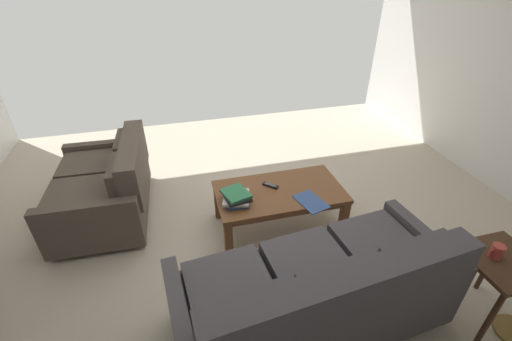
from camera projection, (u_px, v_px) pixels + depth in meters
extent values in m
cube|color=beige|center=(252.00, 227.00, 3.39)|extent=(5.87, 5.50, 0.01)
cylinder|color=black|center=(369.00, 259.00, 2.99)|extent=(0.05, 0.05, 0.06)
cylinder|color=black|center=(197.00, 312.00, 2.54)|extent=(0.05, 0.05, 0.06)
cylinder|color=black|center=(426.00, 324.00, 2.45)|extent=(0.05, 0.05, 0.06)
cube|color=#4C474C|center=(312.00, 298.00, 2.38)|extent=(1.77, 0.95, 0.39)
cube|color=#4C474C|center=(384.00, 251.00, 2.43)|extent=(0.59, 0.74, 0.10)
cube|color=#4C474C|center=(314.00, 273.00, 2.26)|extent=(0.59, 0.74, 0.10)
cube|color=#4C474C|center=(233.00, 298.00, 2.09)|extent=(0.59, 0.74, 0.10)
cube|color=#4C474C|center=(347.00, 303.00, 1.91)|extent=(1.71, 0.34, 0.47)
cube|color=#4C474C|center=(413.00, 262.00, 2.16)|extent=(0.52, 0.17, 0.33)
cube|color=#4C474C|center=(336.00, 288.00, 1.99)|extent=(0.52, 0.17, 0.33)
cube|color=#4C474C|center=(245.00, 318.00, 1.83)|extent=(0.52, 0.17, 0.33)
cube|color=#4C474C|center=(417.00, 258.00, 2.60)|extent=(0.18, 0.80, 0.55)
cube|color=#4C474C|center=(183.00, 335.00, 2.07)|extent=(0.18, 0.80, 0.55)
cylinder|color=black|center=(79.00, 192.00, 3.84)|extent=(0.05, 0.05, 0.06)
cylinder|color=black|center=(59.00, 248.00, 3.10)|extent=(0.05, 0.05, 0.06)
cylinder|color=black|center=(145.00, 184.00, 3.98)|extent=(0.05, 0.05, 0.06)
cylinder|color=black|center=(141.00, 236.00, 3.24)|extent=(0.05, 0.05, 0.06)
cube|color=brown|center=(103.00, 196.00, 3.43)|extent=(0.88, 1.09, 0.35)
cube|color=brown|center=(99.00, 164.00, 3.52)|extent=(0.76, 0.52, 0.10)
cube|color=brown|center=(90.00, 193.00, 3.09)|extent=(0.76, 0.52, 0.10)
cube|color=brown|center=(133.00, 163.00, 3.31)|extent=(0.22, 1.07, 0.45)
cube|color=brown|center=(124.00, 151.00, 3.51)|extent=(0.14, 0.48, 0.31)
cube|color=brown|center=(119.00, 178.00, 3.07)|extent=(0.14, 0.48, 0.31)
cube|color=brown|center=(109.00, 162.00, 3.87)|extent=(0.85, 0.13, 0.51)
cube|color=brown|center=(91.00, 229.00, 2.91)|extent=(0.85, 0.13, 0.51)
cube|color=brown|center=(280.00, 192.00, 3.20)|extent=(1.20, 0.65, 0.04)
cube|color=brown|center=(279.00, 196.00, 3.22)|extent=(1.11, 0.59, 0.05)
cube|color=brown|center=(319.00, 186.00, 3.66)|extent=(0.07, 0.07, 0.39)
cube|color=brown|center=(218.00, 202.00, 3.42)|extent=(0.07, 0.07, 0.39)
cube|color=brown|center=(344.00, 218.00, 3.21)|extent=(0.07, 0.07, 0.39)
cube|color=brown|center=(229.00, 239.00, 2.96)|extent=(0.07, 0.07, 0.39)
cube|color=#472D1C|center=(504.00, 261.00, 2.25)|extent=(0.46, 0.46, 0.03)
cylinder|color=#472D1C|center=(488.00, 264.00, 2.61)|extent=(0.04, 0.04, 0.56)
cylinder|color=#472D1C|center=(445.00, 274.00, 2.53)|extent=(0.04, 0.04, 0.56)
cylinder|color=#472D1C|center=(488.00, 321.00, 2.20)|extent=(0.04, 0.04, 0.56)
cylinder|color=#B23F38|center=(497.00, 251.00, 2.24)|extent=(0.08, 0.08, 0.10)
cube|color=#B23F38|center=(491.00, 253.00, 2.22)|extent=(0.02, 0.01, 0.06)
cube|color=#385693|center=(236.00, 200.00, 3.04)|extent=(0.21, 0.27, 0.03)
cube|color=silver|center=(236.00, 197.00, 3.02)|extent=(0.29, 0.31, 0.02)
cube|color=black|center=(236.00, 196.00, 3.01)|extent=(0.25, 0.28, 0.02)
cube|color=#337F51|center=(236.00, 194.00, 2.99)|extent=(0.27, 0.29, 0.03)
cube|color=black|center=(270.00, 185.00, 3.24)|extent=(0.15, 0.14, 0.02)
cube|color=#59595B|center=(270.00, 184.00, 3.24)|extent=(0.10, 0.10, 0.00)
cube|color=#385693|center=(311.00, 202.00, 3.04)|extent=(0.28, 0.35, 0.01)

